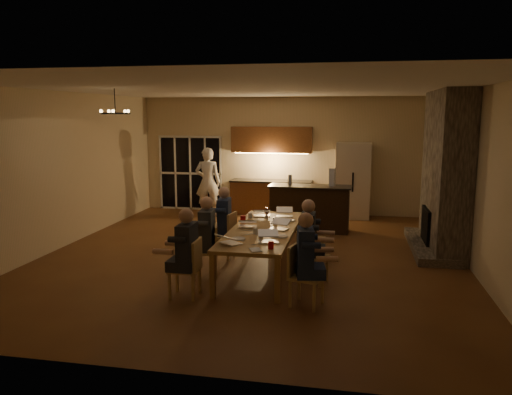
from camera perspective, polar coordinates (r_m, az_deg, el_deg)
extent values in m
plane|color=brown|center=(9.77, -0.53, -6.76)|extent=(9.00, 9.00, 0.00)
cube|color=beige|center=(13.88, 3.20, 4.81)|extent=(8.00, 0.04, 3.20)
cube|color=beige|center=(10.98, -21.60, 2.90)|extent=(0.04, 9.00, 3.20)
cube|color=beige|center=(9.50, 23.96, 1.82)|extent=(0.04, 9.00, 3.20)
cube|color=white|center=(9.39, -0.56, 12.46)|extent=(8.00, 9.00, 0.04)
cube|color=black|center=(14.50, -7.49, 2.76)|extent=(1.86, 0.08, 2.10)
cube|color=#776A5D|center=(10.61, 20.85, 2.74)|extent=(0.58, 2.50, 3.20)
cube|color=beige|center=(13.45, 11.01, 1.92)|extent=(0.90, 0.68, 2.00)
cube|color=#A47341|center=(8.87, 0.81, -5.93)|extent=(1.10, 3.18, 0.75)
cube|color=black|center=(11.85, 6.16, -1.23)|extent=(1.94, 0.73, 1.08)
imported|color=white|center=(13.51, -5.53, 1.78)|extent=(0.73, 0.52, 1.86)
torus|color=black|center=(9.69, -15.78, 9.24)|extent=(0.54, 0.54, 0.03)
cylinder|color=silver|center=(8.38, -0.06, -3.85)|extent=(0.07, 0.07, 0.10)
cylinder|color=silver|center=(9.22, 2.19, -2.62)|extent=(0.08, 0.08, 0.10)
cylinder|color=silver|center=(9.65, -0.65, -2.07)|extent=(0.08, 0.08, 0.10)
cylinder|color=#AE0B0F|center=(7.47, 1.71, -5.45)|extent=(0.08, 0.08, 0.12)
cylinder|color=#AE0B0F|center=(9.29, -1.50, -2.46)|extent=(0.10, 0.10, 0.12)
cylinder|color=#B2B2B7|center=(8.14, 0.56, -4.17)|extent=(0.07, 0.07, 0.12)
cylinder|color=#3F0F0C|center=(10.10, 1.24, -1.49)|extent=(0.06, 0.06, 0.12)
cylinder|color=silver|center=(8.20, 2.87, -4.46)|extent=(0.22, 0.22, 0.02)
cylinder|color=silver|center=(8.04, -2.07, -4.74)|extent=(0.23, 0.23, 0.02)
cylinder|color=silver|center=(9.43, 3.78, -2.61)|extent=(0.24, 0.24, 0.02)
cube|color=white|center=(7.41, -0.05, -6.00)|extent=(0.23, 0.26, 0.01)
cylinder|color=#99999E|center=(11.86, 3.92, 2.05)|extent=(0.09, 0.09, 0.24)
cube|color=silver|center=(11.74, 8.71, 2.30)|extent=(0.15, 0.15, 0.41)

